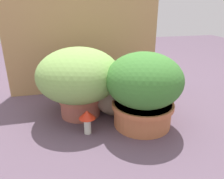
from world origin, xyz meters
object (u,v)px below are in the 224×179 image
Objects in this scene: leafy_planter at (144,88)px; cat at (119,97)px; grass_planter at (79,78)px; mushroom_ornament_red at (87,118)px.

leafy_planter is 0.19m from cat.
grass_planter is 3.63× the size of mushroom_ornament_red.
grass_planter reaches higher than mushroom_ornament_red.
cat is (0.22, -0.06, -0.11)m from grass_planter.
leafy_planter reaches higher than cat.
grass_planter reaches higher than leafy_planter.
mushroom_ornament_red is at bearing -175.79° from leafy_planter.
grass_planter is at bearing 148.64° from leafy_planter.
cat is at bearing -15.31° from grass_planter.
leafy_planter is at bearing -31.36° from grass_planter.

